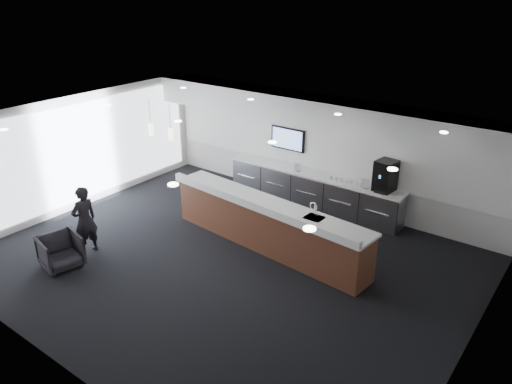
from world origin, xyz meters
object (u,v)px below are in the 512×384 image
Objects in this scene: service_counter at (267,225)px; lounge_guest at (85,220)px; armchair at (60,251)px; coffee_machine at (385,176)px.

lounge_guest reaches higher than service_counter.
service_counter is 4.50m from armchair.
service_counter is at bearing 133.28° from lounge_guest.
armchair is 0.84m from lounge_guest.
service_counter is at bearing -115.28° from coffee_machine.
service_counter is 4.05m from lounge_guest.
coffee_machine is (1.64, 2.59, 0.76)m from service_counter.
armchair is 0.51× the size of lounge_guest.
coffee_machine is at bearing -25.61° from armchair.
service_counter is 6.56× the size of armchair.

